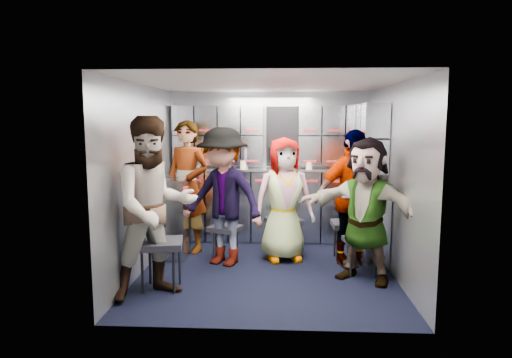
{
  "coord_description": "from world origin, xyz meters",
  "views": [
    {
      "loc": [
        0.14,
        -5.05,
        1.72
      ],
      "look_at": [
        -0.14,
        0.35,
        1.0
      ],
      "focal_mm": 32.0,
      "sensor_mm": 36.0,
      "label": 1
    }
  ],
  "objects_px": {
    "jump_seat_center": "(284,223)",
    "attendant_arc_a": "(155,208)",
    "attendant_arc_c": "(284,199)",
    "attendant_standing": "(187,187)",
    "jump_seat_near_left": "(161,246)",
    "jump_seat_mid_left": "(225,230)",
    "jump_seat_near_right": "(361,242)",
    "attendant_arc_b": "(223,197)",
    "attendant_arc_e": "(366,210)",
    "attendant_arc_d": "(352,198)",
    "jump_seat_mid_right": "(348,226)"
  },
  "relations": [
    {
      "from": "attendant_arc_a",
      "to": "attendant_arc_d",
      "type": "distance_m",
      "value": 2.31
    },
    {
      "from": "attendant_standing",
      "to": "attendant_arc_e",
      "type": "relative_size",
      "value": 1.11
    },
    {
      "from": "jump_seat_center",
      "to": "attendant_arc_c",
      "type": "relative_size",
      "value": 0.33
    },
    {
      "from": "attendant_arc_c",
      "to": "attendant_arc_e",
      "type": "bearing_deg",
      "value": -53.11
    },
    {
      "from": "jump_seat_mid_left",
      "to": "jump_seat_near_right",
      "type": "relative_size",
      "value": 1.11
    },
    {
      "from": "attendant_arc_d",
      "to": "attendant_arc_a",
      "type": "bearing_deg",
      "value": -174.18
    },
    {
      "from": "jump_seat_near_right",
      "to": "attendant_arc_c",
      "type": "relative_size",
      "value": 0.27
    },
    {
      "from": "jump_seat_mid_right",
      "to": "attendant_arc_c",
      "type": "distance_m",
      "value": 0.86
    },
    {
      "from": "attendant_arc_a",
      "to": "attendant_arc_d",
      "type": "height_order",
      "value": "attendant_arc_a"
    },
    {
      "from": "attendant_arc_d",
      "to": "attendant_standing",
      "type": "bearing_deg",
      "value": 145.4
    },
    {
      "from": "attendant_standing",
      "to": "jump_seat_near_left",
      "type": "bearing_deg",
      "value": -67.38
    },
    {
      "from": "jump_seat_mid_left",
      "to": "jump_seat_near_right",
      "type": "bearing_deg",
      "value": -16.57
    },
    {
      "from": "jump_seat_mid_right",
      "to": "attendant_arc_a",
      "type": "relative_size",
      "value": 0.27
    },
    {
      "from": "attendant_standing",
      "to": "attendant_arc_b",
      "type": "distance_m",
      "value": 0.75
    },
    {
      "from": "jump_seat_near_left",
      "to": "jump_seat_mid_left",
      "type": "relative_size",
      "value": 1.1
    },
    {
      "from": "jump_seat_near_left",
      "to": "attendant_standing",
      "type": "height_order",
      "value": "attendant_standing"
    },
    {
      "from": "attendant_arc_e",
      "to": "jump_seat_mid_left",
      "type": "bearing_deg",
      "value": -170.91
    },
    {
      "from": "jump_seat_mid_left",
      "to": "attendant_arc_a",
      "type": "xyz_separation_m",
      "value": [
        -0.53,
        -1.19,
        0.51
      ]
    },
    {
      "from": "attendant_standing",
      "to": "jump_seat_mid_left",
      "type": "bearing_deg",
      "value": -10.12
    },
    {
      "from": "jump_seat_near_left",
      "to": "attendant_standing",
      "type": "relative_size",
      "value": 0.3
    },
    {
      "from": "attendant_arc_a",
      "to": "attendant_arc_e",
      "type": "distance_m",
      "value": 2.17
    },
    {
      "from": "attendant_arc_c",
      "to": "attendant_arc_b",
      "type": "bearing_deg",
      "value": -177.27
    },
    {
      "from": "attendant_arc_b",
      "to": "attendant_standing",
      "type": "bearing_deg",
      "value": 161.4
    },
    {
      "from": "jump_seat_center",
      "to": "attendant_arc_e",
      "type": "height_order",
      "value": "attendant_arc_e"
    },
    {
      "from": "jump_seat_mid_right",
      "to": "attendant_arc_e",
      "type": "relative_size",
      "value": 0.31
    },
    {
      "from": "attendant_arc_a",
      "to": "attendant_arc_b",
      "type": "xyz_separation_m",
      "value": [
        0.53,
        1.01,
        -0.06
      ]
    },
    {
      "from": "jump_seat_mid_left",
      "to": "jump_seat_near_right",
      "type": "xyz_separation_m",
      "value": [
        1.57,
        -0.47,
        -0.0
      ]
    },
    {
      "from": "jump_seat_mid_left",
      "to": "jump_seat_mid_right",
      "type": "bearing_deg",
      "value": 2.74
    },
    {
      "from": "attendant_standing",
      "to": "attendant_arc_a",
      "type": "relative_size",
      "value": 0.97
    },
    {
      "from": "jump_seat_mid_right",
      "to": "attendant_arc_e",
      "type": "xyz_separation_m",
      "value": [
        0.06,
        -0.72,
        0.35
      ]
    },
    {
      "from": "jump_seat_mid_left",
      "to": "jump_seat_near_left",
      "type": "bearing_deg",
      "value": -117.77
    },
    {
      "from": "jump_seat_mid_right",
      "to": "attendant_arc_b",
      "type": "xyz_separation_m",
      "value": [
        -1.5,
        -0.25,
        0.39
      ]
    },
    {
      "from": "jump_seat_near_right",
      "to": "attendant_standing",
      "type": "height_order",
      "value": "attendant_standing"
    },
    {
      "from": "jump_seat_near_left",
      "to": "attendant_arc_a",
      "type": "bearing_deg",
      "value": -90.0
    },
    {
      "from": "jump_seat_near_left",
      "to": "jump_seat_mid_left",
      "type": "distance_m",
      "value": 1.14
    },
    {
      "from": "jump_seat_mid_left",
      "to": "attendant_arc_e",
      "type": "relative_size",
      "value": 0.3
    },
    {
      "from": "jump_seat_near_right",
      "to": "attendant_arc_a",
      "type": "bearing_deg",
      "value": -161.03
    },
    {
      "from": "attendant_arc_e",
      "to": "attendant_arc_d",
      "type": "bearing_deg",
      "value": 128.3
    },
    {
      "from": "jump_seat_mid_left",
      "to": "jump_seat_near_right",
      "type": "height_order",
      "value": "jump_seat_mid_left"
    },
    {
      "from": "attendant_arc_c",
      "to": "jump_seat_mid_left",
      "type": "bearing_deg",
      "value": 168.84
    },
    {
      "from": "jump_seat_near_right",
      "to": "attendant_arc_a",
      "type": "relative_size",
      "value": 0.24
    },
    {
      "from": "jump_seat_center",
      "to": "attendant_arc_b",
      "type": "bearing_deg",
      "value": -150.88
    },
    {
      "from": "jump_seat_near_left",
      "to": "jump_seat_near_right",
      "type": "distance_m",
      "value": 2.17
    },
    {
      "from": "attendant_standing",
      "to": "attendant_arc_a",
      "type": "xyz_separation_m",
      "value": [
        0.0,
        -1.53,
        0.02
      ]
    },
    {
      "from": "attendant_standing",
      "to": "attendant_arc_b",
      "type": "xyz_separation_m",
      "value": [
        0.53,
        -0.52,
        -0.04
      ]
    },
    {
      "from": "attendant_arc_c",
      "to": "attendant_arc_e",
      "type": "distance_m",
      "value": 1.09
    },
    {
      "from": "jump_seat_near_right",
      "to": "jump_seat_mid_left",
      "type": "bearing_deg",
      "value": 163.43
    },
    {
      "from": "jump_seat_mid_left",
      "to": "attendant_arc_b",
      "type": "bearing_deg",
      "value": -90.0
    },
    {
      "from": "attendant_standing",
      "to": "attendant_arc_c",
      "type": "bearing_deg",
      "value": 8.99
    },
    {
      "from": "jump_seat_center",
      "to": "attendant_arc_a",
      "type": "height_order",
      "value": "attendant_arc_a"
    }
  ]
}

